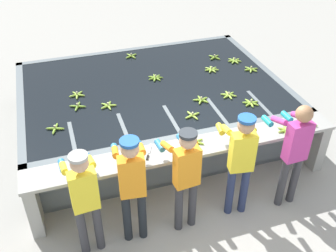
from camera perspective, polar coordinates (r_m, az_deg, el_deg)
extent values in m
plane|color=#A3A099|center=(5.94, 3.51, -11.01)|extent=(80.00, 80.00, 0.00)
cube|color=slate|center=(7.43, -2.25, 0.32)|extent=(4.56, 3.29, 0.06)
cube|color=slate|center=(5.98, 1.91, -4.75)|extent=(4.56, 0.12, 0.88)
cube|color=slate|center=(8.55, -5.31, 8.37)|extent=(4.56, 0.12, 0.88)
cube|color=slate|center=(7.05, -19.92, -0.18)|extent=(0.12, 3.29, 0.88)
cube|color=slate|center=(8.00, 13.20, 5.53)|extent=(0.12, 3.29, 0.88)
cube|color=black|center=(7.19, -2.33, 3.16)|extent=(4.32, 3.05, 0.81)
cube|color=slate|center=(6.11, -13.17, -4.83)|extent=(0.06, 0.80, 0.88)
cube|color=slate|center=(6.17, -6.21, -3.52)|extent=(0.06, 0.80, 0.88)
cube|color=slate|center=(6.32, 0.51, -2.20)|extent=(0.06, 0.80, 0.88)
cube|color=slate|center=(6.56, 6.82, -0.94)|extent=(0.06, 0.80, 0.88)
cube|color=slate|center=(6.87, 12.63, 0.24)|extent=(0.06, 0.80, 0.88)
cube|color=#9E9E99|center=(5.52, 2.99, -3.27)|extent=(4.56, 0.45, 0.05)
cube|color=#9E9E99|center=(5.60, -18.94, -10.93)|extent=(0.16, 0.41, 0.83)
cube|color=#9E9E99|center=(6.74, 20.52, -2.41)|extent=(0.16, 0.41, 0.83)
cylinder|color=#38383D|center=(5.17, -12.30, -14.67)|extent=(0.11, 0.11, 0.78)
cylinder|color=#38383D|center=(5.19, -10.09, -14.15)|extent=(0.11, 0.11, 0.78)
cube|color=yellow|center=(4.70, -12.11, -9.13)|extent=(0.33, 0.19, 0.55)
sphere|color=tan|center=(4.43, -12.76, -5.32)|extent=(0.21, 0.21, 0.21)
cylinder|color=#9E9E99|center=(4.37, -12.92, -4.36)|extent=(0.22, 0.22, 0.04)
cylinder|color=yellow|center=(4.75, -14.90, -5.93)|extent=(0.10, 0.31, 0.18)
cylinder|color=teal|center=(5.05, -15.09, -5.59)|extent=(0.10, 0.21, 0.08)
cylinder|color=yellow|center=(4.77, -11.14, -5.07)|extent=(0.10, 0.31, 0.18)
cylinder|color=teal|center=(5.07, -11.55, -4.78)|extent=(0.10, 0.21, 0.08)
cylinder|color=#1E2328|center=(5.22, -5.98, -13.02)|extent=(0.11, 0.11, 0.81)
cylinder|color=#1E2328|center=(5.23, -3.75, -12.74)|extent=(0.11, 0.11, 0.81)
cube|color=orange|center=(4.74, -5.27, -7.32)|extent=(0.34, 0.21, 0.57)
sphere|color=tan|center=(4.46, -5.56, -3.30)|extent=(0.22, 0.22, 0.22)
cylinder|color=#1E5199|center=(4.40, -5.64, -2.29)|extent=(0.23, 0.23, 0.04)
cylinder|color=orange|center=(4.79, -7.66, -3.78)|extent=(0.12, 0.32, 0.18)
cylinder|color=teal|center=(5.09, -7.77, -3.49)|extent=(0.11, 0.21, 0.08)
cylinder|color=orange|center=(4.81, -3.87, -3.34)|extent=(0.12, 0.32, 0.18)
cylinder|color=teal|center=(5.10, -4.19, -3.07)|extent=(0.11, 0.21, 0.08)
cylinder|color=#38383D|center=(5.32, 1.57, -11.73)|extent=(0.11, 0.11, 0.79)
cylinder|color=#38383D|center=(5.38, 3.55, -11.10)|extent=(0.11, 0.11, 0.79)
cube|color=orange|center=(4.88, 2.77, -5.99)|extent=(0.33, 0.20, 0.56)
sphere|color=tan|center=(4.62, 2.91, -2.12)|extent=(0.21, 0.21, 0.21)
cylinder|color=#282D33|center=(4.56, 2.95, -1.15)|extent=(0.22, 0.22, 0.04)
cylinder|color=orange|center=(4.88, -0.12, -3.00)|extent=(0.11, 0.32, 0.18)
cylinder|color=teal|center=(5.17, -1.21, -2.85)|extent=(0.10, 0.21, 0.08)
cylinder|color=orange|center=(4.99, 3.26, -2.10)|extent=(0.11, 0.32, 0.18)
cylinder|color=teal|center=(5.27, 2.02, -2.01)|extent=(0.10, 0.21, 0.08)
cylinder|color=navy|center=(5.59, 9.00, -9.33)|extent=(0.11, 0.11, 0.80)
cylinder|color=navy|center=(5.64, 10.96, -9.05)|extent=(0.11, 0.11, 0.80)
cube|color=yellow|center=(5.16, 10.75, -3.76)|extent=(0.34, 0.22, 0.57)
sphere|color=tan|center=(4.91, 11.28, 0.07)|extent=(0.22, 0.22, 0.22)
cylinder|color=#1E5199|center=(4.86, 11.41, 1.02)|extent=(0.23, 0.23, 0.04)
cylinder|color=yellow|center=(5.19, 8.47, -0.53)|extent=(0.13, 0.32, 0.18)
cylinder|color=gold|center=(5.47, 7.60, -0.42)|extent=(0.11, 0.21, 0.08)
cylinder|color=yellow|center=(5.28, 11.79, -0.21)|extent=(0.13, 0.32, 0.18)
cylinder|color=gold|center=(5.57, 10.77, -0.12)|extent=(0.11, 0.21, 0.08)
cylinder|color=#38383D|center=(5.85, 16.24, -7.88)|extent=(0.11, 0.11, 0.83)
cylinder|color=#38383D|center=(5.95, 17.84, -7.36)|extent=(0.11, 0.11, 0.83)
cube|color=#BC388E|center=(5.46, 18.31, -2.14)|extent=(0.33, 0.18, 0.59)
sphere|color=#9E704C|center=(5.22, 19.18, 1.67)|extent=(0.22, 0.22, 0.22)
cylinder|color=#BC388E|center=(5.42, 15.85, 0.74)|extent=(0.09, 0.31, 0.18)
cylinder|color=#1EA3AD|center=(5.67, 14.22, 0.72)|extent=(0.09, 0.20, 0.08)
cylinder|color=#BC388E|center=(5.59, 18.56, 1.37)|extent=(0.09, 0.31, 0.18)
cylinder|color=#1EA3AD|center=(5.84, 16.87, 1.32)|extent=(0.09, 0.20, 0.08)
ellipsoid|color=#93BC3D|center=(6.80, -12.62, 4.39)|extent=(0.17, 0.11, 0.04)
ellipsoid|color=#93BC3D|center=(6.85, -12.77, 4.64)|extent=(0.15, 0.14, 0.04)
ellipsoid|color=#93BC3D|center=(6.86, -13.30, 4.59)|extent=(0.11, 0.17, 0.04)
ellipsoid|color=#93BC3D|center=(6.81, -13.50, 4.32)|extent=(0.17, 0.06, 0.04)
ellipsoid|color=#93BC3D|center=(6.77, -13.08, 4.19)|extent=(0.07, 0.17, 0.04)
cylinder|color=tan|center=(6.80, -13.09, 4.68)|extent=(0.03, 0.03, 0.04)
ellipsoid|color=#7FAD33|center=(7.19, -2.24, 7.09)|extent=(0.15, 0.14, 0.04)
ellipsoid|color=#7FAD33|center=(7.15, -2.23, 6.91)|extent=(0.17, 0.07, 0.04)
ellipsoid|color=#7FAD33|center=(7.13, -1.92, 6.81)|extent=(0.11, 0.17, 0.04)
ellipsoid|color=#7FAD33|center=(7.14, -1.55, 6.86)|extent=(0.10, 0.17, 0.04)
ellipsoid|color=#7FAD33|center=(7.17, -1.40, 7.03)|extent=(0.17, 0.08, 0.04)
ellipsoid|color=#7FAD33|center=(7.21, -1.57, 7.18)|extent=(0.16, 0.13, 0.04)
ellipsoid|color=#7FAD33|center=(7.22, -1.95, 7.21)|extent=(0.04, 0.17, 0.04)
cylinder|color=tan|center=(7.16, -1.84, 7.26)|extent=(0.03, 0.03, 0.04)
ellipsoid|color=#93BC3D|center=(7.90, 10.02, 9.28)|extent=(0.16, 0.12, 0.04)
ellipsoid|color=#93BC3D|center=(7.94, 9.89, 9.43)|extent=(0.17, 0.09, 0.04)
ellipsoid|color=#93BC3D|center=(7.95, 9.56, 9.51)|extent=(0.09, 0.17, 0.04)
ellipsoid|color=#93BC3D|center=(7.93, 9.27, 9.45)|extent=(0.12, 0.16, 0.04)
ellipsoid|color=#93BC3D|center=(7.89, 9.24, 9.31)|extent=(0.17, 0.05, 0.04)
ellipsoid|color=#93BC3D|center=(7.86, 9.49, 9.18)|extent=(0.14, 0.15, 0.04)
ellipsoid|color=#93BC3D|center=(7.86, 9.84, 9.17)|extent=(0.06, 0.17, 0.04)
cylinder|color=tan|center=(7.89, 9.64, 9.57)|extent=(0.03, 0.03, 0.04)
ellipsoid|color=#9EC642|center=(6.76, 8.61, 4.69)|extent=(0.04, 0.17, 0.04)
ellipsoid|color=#9EC642|center=(6.72, 8.33, 4.52)|extent=(0.16, 0.12, 0.04)
ellipsoid|color=#9EC642|center=(6.67, 8.51, 4.29)|extent=(0.17, 0.11, 0.04)
ellipsoid|color=#9EC642|center=(6.67, 8.98, 4.22)|extent=(0.04, 0.17, 0.04)
ellipsoid|color=#9EC642|center=(6.71, 9.26, 4.39)|extent=(0.16, 0.12, 0.04)
ellipsoid|color=#9EC642|center=(6.75, 9.08, 4.63)|extent=(0.17, 0.11, 0.04)
cylinder|color=tan|center=(6.70, 8.82, 4.72)|extent=(0.03, 0.03, 0.04)
ellipsoid|color=#7FAD33|center=(7.96, 7.09, 9.75)|extent=(0.12, 0.16, 0.04)
ellipsoid|color=#7FAD33|center=(8.03, 6.99, 9.99)|extent=(0.16, 0.12, 0.04)
ellipsoid|color=#7FAD33|center=(8.01, 6.43, 9.98)|extent=(0.12, 0.16, 0.04)
ellipsoid|color=#7FAD33|center=(7.94, 6.53, 9.74)|extent=(0.16, 0.12, 0.04)
cylinder|color=tan|center=(7.97, 6.78, 10.10)|extent=(0.03, 0.03, 0.04)
ellipsoid|color=#75A333|center=(6.48, -12.52, 2.79)|extent=(0.17, 0.10, 0.04)
ellipsoid|color=#75A333|center=(6.54, -12.86, 3.06)|extent=(0.10, 0.17, 0.04)
ellipsoid|color=#75A333|center=(6.52, -13.45, 2.82)|extent=(0.17, 0.10, 0.04)
ellipsoid|color=#75A333|center=(6.46, -13.11, 2.54)|extent=(0.10, 0.17, 0.04)
cylinder|color=tan|center=(6.48, -13.03, 3.07)|extent=(0.03, 0.03, 0.04)
ellipsoid|color=#9EC642|center=(6.10, 3.15, 1.38)|extent=(0.17, 0.08, 0.04)
ellipsoid|color=#9EC642|center=(6.09, 3.88, 1.30)|extent=(0.08, 0.17, 0.04)
ellipsoid|color=#9EC642|center=(6.15, 3.97, 1.70)|extent=(0.17, 0.08, 0.04)
ellipsoid|color=#9EC642|center=(6.16, 3.25, 1.77)|extent=(0.08, 0.17, 0.04)
cylinder|color=tan|center=(6.10, 3.58, 1.82)|extent=(0.03, 0.03, 0.04)
ellipsoid|color=#8CB738|center=(6.52, 4.35, 3.79)|extent=(0.17, 0.08, 0.04)
ellipsoid|color=#8CB738|center=(6.48, 4.72, 3.55)|extent=(0.13, 0.16, 0.04)
ellipsoid|color=#8CB738|center=(6.50, 5.25, 3.65)|extent=(0.13, 0.16, 0.04)
ellipsoid|color=#8CB738|center=(6.56, 5.20, 3.94)|extent=(0.17, 0.09, 0.04)
ellipsoid|color=#8CB738|center=(6.57, 4.65, 4.03)|extent=(0.04, 0.17, 0.04)
cylinder|color=tan|center=(6.51, 4.85, 4.06)|extent=(0.03, 0.03, 0.04)
ellipsoid|color=#9EC642|center=(7.49, 5.93, 8.11)|extent=(0.17, 0.04, 0.04)
ellipsoid|color=#9EC642|center=(7.46, 6.21, 7.99)|extent=(0.14, 0.15, 0.04)
ellipsoid|color=#9EC642|center=(7.47, 6.57, 7.99)|extent=(0.07, 0.17, 0.04)
ellipsoid|color=#9EC642|center=(7.50, 6.75, 8.13)|extent=(0.17, 0.11, 0.04)
ellipsoid|color=#9EC642|center=(7.54, 6.61, 8.29)|extent=(0.17, 0.10, 0.04)
ellipsoid|color=#9EC642|center=(7.55, 6.25, 8.35)|extent=(0.08, 0.17, 0.04)
ellipsoid|color=#9EC642|center=(7.53, 5.96, 8.28)|extent=(0.13, 0.16, 0.04)
cylinder|color=tan|center=(7.49, 6.34, 8.41)|extent=(0.03, 0.03, 0.04)
ellipsoid|color=#8CB738|center=(6.56, 11.44, 3.34)|extent=(0.17, 0.10, 0.04)
ellipsoid|color=#8CB738|center=(6.52, 11.64, 3.13)|extent=(0.17, 0.11, 0.04)
ellipsoid|color=#8CB738|center=(6.52, 12.05, 3.05)|extent=(0.07, 0.17, 0.04)
ellipsoid|color=#8CB738|center=(6.55, 12.36, 3.16)|extent=(0.14, 0.15, 0.04)
ellipsoid|color=#8CB738|center=(6.59, 12.34, 3.38)|extent=(0.17, 0.04, 0.04)
ellipsoid|color=#8CB738|center=(6.61, 12.00, 3.54)|extent=(0.13, 0.16, 0.04)
ellipsoid|color=#8CB738|center=(6.60, 11.60, 3.52)|extent=(0.08, 0.17, 0.04)
cylinder|color=tan|center=(6.55, 11.96, 3.57)|extent=(0.03, 0.03, 0.04)
ellipsoid|color=#93BC3D|center=(7.66, 11.62, 8.20)|extent=(0.11, 0.17, 0.04)
ellipsoid|color=#93BC3D|center=(7.61, 11.59, 8.02)|extent=(0.17, 0.04, 0.04)
ellipsoid|color=#93BC3D|center=(7.58, 11.94, 7.88)|extent=(0.12, 0.16, 0.04)
ellipsoid|color=#93BC3D|center=(7.61, 12.31, 7.93)|extent=(0.11, 0.17, 0.04)
ellipsoid|color=#93BC3D|center=(7.66, 12.33, 8.11)|extent=(0.17, 0.04, 0.04)
ellipsoid|color=#93BC3D|center=(7.68, 11.99, 8.25)|extent=(0.12, 0.16, 0.04)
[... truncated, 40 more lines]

